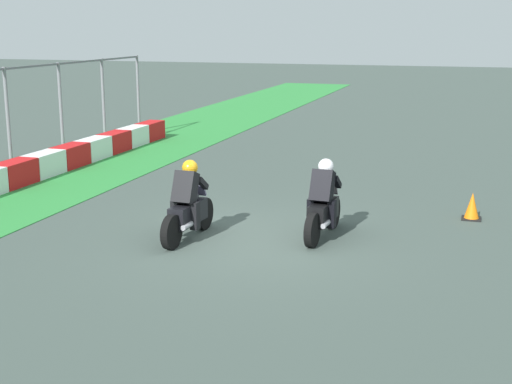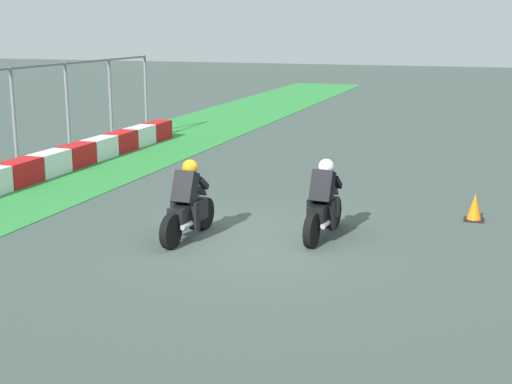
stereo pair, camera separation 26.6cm
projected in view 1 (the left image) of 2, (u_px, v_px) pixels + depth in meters
name	position (u px, v px, depth m)	size (l,w,h in m)	color
ground_plane	(256.00, 240.00, 13.65)	(120.00, 120.00, 0.00)	#404E47
rider_lane_a	(323.00, 205.00, 13.72)	(2.04, 0.55, 1.51)	black
rider_lane_b	(188.00, 207.00, 13.60)	(2.04, 0.55, 1.51)	black
traffic_cone	(472.00, 207.00, 15.05)	(0.40, 0.40, 0.57)	black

